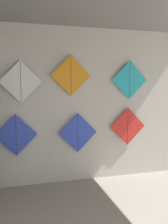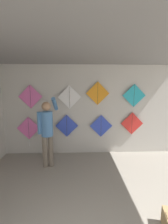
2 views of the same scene
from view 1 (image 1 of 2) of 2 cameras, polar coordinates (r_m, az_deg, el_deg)
name	(u,v)px [view 1 (image 1 of 2)]	position (r m, az deg, el deg)	size (l,w,h in m)	color
back_panel	(46,106)	(4.46, -8.74, 1.31)	(5.78, 0.06, 2.80)	beige
kite_1	(16,135)	(4.41, -15.28, -5.13)	(0.72, 0.01, 0.72)	blue
kite_2	(78,133)	(4.54, -1.44, -4.76)	(0.72, 0.01, 0.72)	blue
kite_3	(128,126)	(4.86, 9.95, -3.26)	(0.72, 0.01, 0.72)	red
kite_5	(21,82)	(4.33, -14.27, 6.71)	(0.72, 0.01, 0.72)	white
kite_6	(71,76)	(4.44, -3.01, 8.30)	(0.72, 0.01, 0.72)	orange
kite_7	(130,80)	(4.81, 10.37, 7.22)	(0.72, 0.01, 0.72)	#28B2C6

